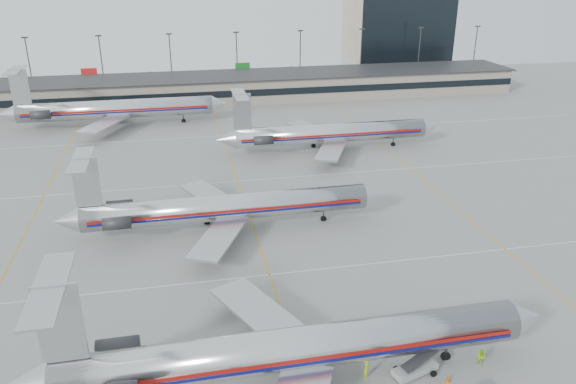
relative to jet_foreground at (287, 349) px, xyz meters
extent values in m
plane|color=gray|center=(1.65, 7.79, -3.50)|extent=(260.00, 260.00, 0.00)
cube|color=silver|center=(1.65, 17.79, -3.49)|extent=(160.00, 0.15, 0.02)
cube|color=gray|center=(1.65, 105.79, -0.50)|extent=(160.00, 16.00, 6.00)
cube|color=black|center=(1.65, 97.69, -0.30)|extent=(160.00, 0.20, 1.60)
cube|color=#2D2D30|center=(1.65, 105.79, 2.60)|extent=(162.00, 17.00, 0.30)
cylinder|color=#38383D|center=(-43.35, 119.79, 4.00)|extent=(0.30, 0.30, 15.00)
cube|color=#2D2D30|center=(-43.35, 119.79, 11.60)|extent=(1.60, 0.40, 0.35)
cylinder|color=#38383D|center=(-25.35, 119.79, 4.00)|extent=(0.30, 0.30, 15.00)
cube|color=#2D2D30|center=(-25.35, 119.79, 11.60)|extent=(1.60, 0.40, 0.35)
cylinder|color=#38383D|center=(-7.35, 119.79, 4.00)|extent=(0.30, 0.30, 15.00)
cube|color=#2D2D30|center=(-7.35, 119.79, 11.60)|extent=(1.60, 0.40, 0.35)
cylinder|color=#38383D|center=(10.65, 119.79, 4.00)|extent=(0.30, 0.30, 15.00)
cube|color=#2D2D30|center=(10.65, 119.79, 11.60)|extent=(1.60, 0.40, 0.35)
cylinder|color=#38383D|center=(28.65, 119.79, 4.00)|extent=(0.30, 0.30, 15.00)
cube|color=#2D2D30|center=(28.65, 119.79, 11.60)|extent=(1.60, 0.40, 0.35)
cylinder|color=#38383D|center=(46.65, 119.79, 4.00)|extent=(0.30, 0.30, 15.00)
cube|color=#2D2D30|center=(46.65, 119.79, 11.60)|extent=(1.60, 0.40, 0.35)
cylinder|color=#38383D|center=(64.65, 119.79, 4.00)|extent=(0.30, 0.30, 15.00)
cube|color=#2D2D30|center=(64.65, 119.79, 11.60)|extent=(1.60, 0.40, 0.35)
cylinder|color=#38383D|center=(82.65, 119.79, 4.00)|extent=(0.30, 0.30, 15.00)
cube|color=#2D2D30|center=(82.65, 119.79, 11.60)|extent=(1.60, 0.40, 0.35)
cube|color=tan|center=(63.65, 135.79, 9.00)|extent=(30.00, 20.00, 25.00)
cylinder|color=silver|center=(0.97, 0.00, -0.05)|extent=(39.33, 3.64, 3.64)
cone|color=silver|center=(22.21, 0.00, -0.05)|extent=(3.15, 3.64, 3.64)
cube|color=#9B110B|center=(0.97, -1.83, 0.09)|extent=(37.36, 0.05, 0.34)
cube|color=#0D105C|center=(0.97, -1.83, -0.30)|extent=(37.36, 0.05, 0.28)
cube|color=#B6B6BB|center=(-1.00, 6.89, -1.04)|extent=(9.14, 13.33, 0.31)
cube|color=#B6B6BB|center=(-17.22, 0.00, 5.11)|extent=(3.34, 0.25, 6.69)
cube|color=#B6B6BB|center=(-17.52, 0.00, 8.25)|extent=(2.36, 10.32, 0.18)
cylinder|color=#2D2D30|center=(-13.78, 2.81, 0.24)|extent=(3.54, 1.67, 1.67)
cylinder|color=#2D2D30|center=(14.74, 0.00, -2.68)|extent=(0.20, 0.20, 1.62)
cylinder|color=#2D2D30|center=(-1.98, 2.36, -2.68)|extent=(0.20, 0.20, 1.62)
cylinder|color=black|center=(14.74, 0.00, -3.15)|extent=(0.88, 0.29, 0.88)
cylinder|color=silver|center=(-1.59, 30.45, -0.22)|extent=(37.41, 3.46, 3.46)
cone|color=silver|center=(18.61, 30.45, -0.22)|extent=(2.99, 3.46, 3.46)
cone|color=#B6B6BB|center=(-21.98, 30.45, -0.22)|extent=(3.37, 3.46, 3.46)
cube|color=#9B110B|center=(-1.59, 28.71, -0.08)|extent=(35.54, 0.05, 0.33)
cube|color=#0D105C|center=(-1.59, 28.71, -0.46)|extent=(35.54, 0.05, 0.26)
cube|color=#B6B6BB|center=(-3.46, 37.00, -1.16)|extent=(8.70, 12.68, 0.30)
cube|color=#B6B6BB|center=(-3.46, 23.91, -1.16)|extent=(8.70, 12.68, 0.30)
cube|color=#B6B6BB|center=(-18.89, 30.45, 4.69)|extent=(3.18, 0.23, 6.36)
cube|color=#B6B6BB|center=(-19.17, 30.45, 7.68)|extent=(2.24, 9.82, 0.17)
cylinder|color=#2D2D30|center=(-15.62, 33.12, 0.06)|extent=(3.37, 1.59, 1.59)
cylinder|color=#2D2D30|center=(-15.62, 27.79, 0.06)|extent=(3.37, 1.59, 1.59)
cylinder|color=#2D2D30|center=(11.50, 30.45, -2.72)|extent=(0.19, 0.19, 1.54)
cylinder|color=#2D2D30|center=(-4.40, 28.21, -2.72)|extent=(0.19, 0.19, 1.54)
cylinder|color=#2D2D30|center=(-4.40, 32.70, -2.72)|extent=(0.19, 0.19, 1.54)
cylinder|color=black|center=(11.50, 30.45, -3.17)|extent=(0.84, 0.28, 0.84)
cylinder|color=silver|center=(21.06, 60.21, -0.14)|extent=(36.42, 3.55, 3.55)
cone|color=silver|center=(40.80, 60.21, -0.14)|extent=(3.07, 3.55, 3.55)
cone|color=#B6B6BB|center=(1.12, 60.21, -0.14)|extent=(3.45, 3.55, 3.55)
cube|color=#9B110B|center=(21.06, 58.43, 0.00)|extent=(34.60, 0.05, 0.34)
cube|color=#0D105C|center=(21.06, 58.43, -0.38)|extent=(34.60, 0.05, 0.27)
cube|color=#B6B6BB|center=(19.14, 66.92, -1.10)|extent=(8.91, 12.99, 0.31)
cube|color=#B6B6BB|center=(19.14, 53.50, -1.10)|extent=(8.91, 12.99, 0.31)
cube|color=#B6B6BB|center=(4.28, 60.21, 4.89)|extent=(3.26, 0.24, 6.52)
cube|color=#B6B6BB|center=(3.99, 60.21, 7.96)|extent=(2.30, 10.06, 0.17)
cylinder|color=#2D2D30|center=(7.64, 62.95, 0.15)|extent=(3.45, 1.63, 1.63)
cylinder|color=#2D2D30|center=(7.64, 57.48, 0.15)|extent=(3.45, 1.63, 1.63)
cylinder|color=#2D2D30|center=(33.52, 60.21, -2.70)|extent=(0.19, 0.19, 1.58)
cylinder|color=#2D2D30|center=(18.18, 57.91, -2.70)|extent=(0.19, 0.19, 1.58)
cylinder|color=#2D2D30|center=(18.18, 62.51, -2.70)|extent=(0.19, 0.19, 1.58)
cylinder|color=black|center=(33.52, 60.21, -3.16)|extent=(0.86, 0.29, 0.86)
cylinder|color=silver|center=(-19.57, 85.81, 0.24)|extent=(40.56, 3.95, 3.95)
cone|color=silver|center=(2.42, 85.81, 0.24)|extent=(3.42, 3.95, 3.95)
cone|color=#B6B6BB|center=(-41.77, 85.81, 0.24)|extent=(3.84, 3.95, 3.95)
cube|color=#9B110B|center=(-19.57, 83.82, 0.40)|extent=(38.53, 0.05, 0.37)
cube|color=#0D105C|center=(-19.57, 83.82, -0.03)|extent=(38.53, 0.05, 0.30)
cube|color=#B6B6BB|center=(-21.70, 93.28, -0.83)|extent=(9.93, 14.47, 0.34)
cube|color=#B6B6BB|center=(-21.70, 78.34, -0.83)|extent=(9.93, 14.47, 0.34)
cube|color=#B6B6BB|center=(-38.24, 85.81, 5.84)|extent=(3.63, 0.27, 7.26)
cube|color=#B6B6BB|center=(-38.56, 85.81, 9.26)|extent=(2.56, 11.21, 0.19)
cylinder|color=#2D2D30|center=(-34.51, 88.85, 0.56)|extent=(3.84, 1.81, 1.81)
cylinder|color=#2D2D30|center=(-34.51, 82.77, 0.56)|extent=(3.84, 1.81, 1.81)
cylinder|color=#2D2D30|center=(-5.69, 85.81, -2.61)|extent=(0.21, 0.21, 1.76)
cylinder|color=#2D2D30|center=(-22.77, 83.25, -2.61)|extent=(0.21, 0.21, 1.76)
cylinder|color=#2D2D30|center=(-22.77, 88.37, -2.61)|extent=(0.21, 0.21, 1.76)
cylinder|color=black|center=(-5.69, 85.81, -3.12)|extent=(0.96, 0.32, 0.96)
cube|color=#A1A1A1|center=(11.19, -1.27, -2.98)|extent=(4.37, 2.60, 0.57)
cube|color=#2D2D30|center=(11.88, -1.27, -1.67)|extent=(4.30, 2.18, 1.47)
cylinder|color=black|center=(12.68, -0.64, -3.21)|extent=(0.57, 0.18, 0.57)
cylinder|color=black|center=(12.68, -1.90, -3.21)|extent=(0.57, 0.18, 0.57)
cylinder|color=black|center=(9.70, -0.64, -3.21)|extent=(0.57, 0.18, 0.57)
cylinder|color=black|center=(9.70, -1.90, -3.21)|extent=(0.57, 0.18, 0.57)
imported|color=#C1F016|center=(6.89, -0.84, -2.52)|extent=(0.78, 0.85, 1.96)
imported|color=#A2E115|center=(17.50, -1.33, -2.69)|extent=(0.98, 0.98, 1.60)
cone|color=#CF5506|center=(13.64, -2.72, -3.20)|extent=(0.45, 0.45, 0.60)
camera|label=1|loc=(-7.69, -37.42, 30.19)|focal=35.00mm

